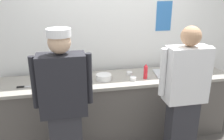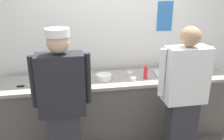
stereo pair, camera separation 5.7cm
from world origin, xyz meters
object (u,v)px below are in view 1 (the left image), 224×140
Objects in this scene: plate_stack_front at (104,77)px; ramekin_yellow_sauce at (133,78)px; squeeze_bottle_primary at (146,72)px; ramekin_green_sauce at (129,73)px; sheet_tray at (169,74)px; deli_cup at (206,69)px; chef_near_left at (64,105)px; plate_stack_rear at (191,69)px; chef_center at (184,94)px; mixing_bowl_steel at (65,76)px; chefs_knife at (26,87)px.

plate_stack_front is 0.39m from ramekin_yellow_sauce.
ramekin_green_sauce is at bearing 131.15° from squeeze_bottle_primary.
sheet_tray is (0.93, 0.01, -0.02)m from plate_stack_front.
sheet_tray is 1.94× the size of squeeze_bottle_primary.
squeeze_bottle_primary is at bearing -167.67° from sheet_tray.
deli_cup is (1.49, -0.02, 0.01)m from plate_stack_front.
chef_near_left reaches higher than plate_stack_rear.
chef_center is at bearing -62.93° from squeeze_bottle_primary.
ramekin_green_sauce is at bearing 17.42° from plate_stack_front.
mixing_bowl_steel reaches higher than ramekin_yellow_sauce.
chefs_knife is at bearing 179.35° from squeeze_bottle_primary.
ramekin_yellow_sauce is at bearing -175.89° from deli_cup.
sheet_tray is at bearing 1.98° from chefs_knife.
deli_cup reaches higher than sheet_tray.
chef_near_left is at bearing -152.03° from squeeze_bottle_primary.
chef_near_left reaches higher than chef_center.
squeeze_bottle_primary is at bearing -168.84° from plate_stack_rear.
squeeze_bottle_primary is at bearing -48.85° from ramekin_green_sauce.
deli_cup is (0.65, 0.60, 0.05)m from chef_center.
ramekin_yellow_sauce is 1.04× the size of ramekin_green_sauce.
sheet_tray is (1.46, 0.66, -0.00)m from chef_near_left.
deli_cup is at bearing 0.82° from chefs_knife.
chef_center is 6.08× the size of chefs_knife.
sheet_tray is 0.57m from ramekin_yellow_sauce.
mixing_bowl_steel is 4.26× the size of ramekin_green_sauce.
deli_cup is at bearing -3.20° from sheet_tray.
plate_stack_front is 0.98× the size of squeeze_bottle_primary.
ramekin_yellow_sauce is 1.12m from deli_cup.
chef_near_left reaches higher than plate_stack_front.
chef_center is 0.87m from ramekin_green_sauce.
squeeze_bottle_primary is (-0.28, 0.55, 0.11)m from chef_center.
squeeze_bottle_primary is 2.53× the size of ramekin_green_sauce.
squeeze_bottle_primary is 2.43× the size of ramekin_yellow_sauce.
plate_stack_front reaches higher than chefs_knife.
plate_stack_front is at bearing -11.74° from mixing_bowl_steel.
ramekin_green_sauce is at bearing 1.15° from mixing_bowl_steel.
plate_stack_front is 0.51m from mixing_bowl_steel.
deli_cup is at bearing -3.50° from mixing_bowl_steel.
chef_near_left is 1.36m from chef_center.
squeeze_bottle_primary is at bearing 117.07° from chef_center.
chef_center is 8.23× the size of plate_stack_front.
plate_stack_front is 0.51× the size of sheet_tray.
sheet_tray reaches higher than chefs_knife.
plate_stack_front is 0.40m from ramekin_green_sauce.
chef_center is 8.08× the size of squeeze_bottle_primary.
ramekin_green_sauce is at bearing 7.31° from chefs_knife.
mixing_bowl_steel reaches higher than plate_stack_rear.
plate_stack_rear is (1.83, 0.72, 0.02)m from chef_near_left.
ramekin_green_sauce is (0.38, 0.12, -0.01)m from plate_stack_front.
plate_stack_rear reaches higher than ramekin_yellow_sauce.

